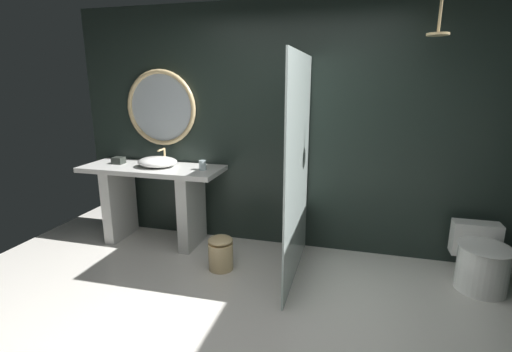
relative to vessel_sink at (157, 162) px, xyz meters
The scene contains 10 objects.
back_wall_panel 1.46m from the vessel_sink, 15.00° to the left, with size 4.80×0.10×2.60m, color #1E2823.
vanity_counter 0.39m from the vessel_sink, behind, with size 1.57×0.59×0.88m.
vessel_sink is the anchor object (origin of this frame).
tumbler_cup 0.54m from the vessel_sink, ahead, with size 0.08×0.08×0.10m, color silver.
tissue_box 0.51m from the vessel_sink, behind, with size 0.12×0.11×0.08m, color #282D28.
round_wall_mirror 0.63m from the vessel_sink, 104.70° to the left, with size 0.86×0.05×0.86m.
shower_glass_panel 1.64m from the vessel_sink, 11.49° to the right, with size 0.02×1.28×2.04m, color silver.
rain_shower_head 2.98m from the vessel_sink, ahead, with size 0.18×0.18×0.33m.
toilet 3.32m from the vessel_sink, ahead, with size 0.44×0.62×0.52m.
waste_bin 1.25m from the vessel_sink, 26.33° to the right, with size 0.24×0.24×0.34m.
Camera 1 is at (0.74, -2.04, 1.80)m, focal length 26.16 mm.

